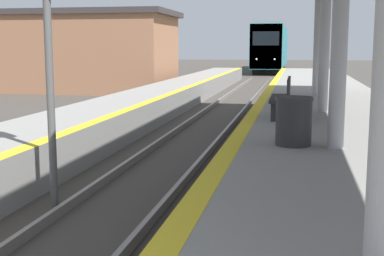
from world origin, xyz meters
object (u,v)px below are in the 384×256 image
object	(u,v)px
signal_near	(47,15)
bench	(283,96)
trash_bin	(294,121)
train	(272,48)

from	to	relation	value
signal_near	bench	distance (m)	6.16
trash_bin	bench	world-z (taller)	bench
trash_bin	train	bearing A→B (deg)	93.21
signal_near	trash_bin	world-z (taller)	signal_near
train	bench	xyz separation A→B (m)	(2.38, -43.65, -1.01)
train	signal_near	size ratio (longest dim) A/B	4.94
train	signal_near	world-z (taller)	train
signal_near	bench	size ratio (longest dim) A/B	2.38
signal_near	trash_bin	size ratio (longest dim) A/B	5.20
signal_near	bench	world-z (taller)	signal_near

